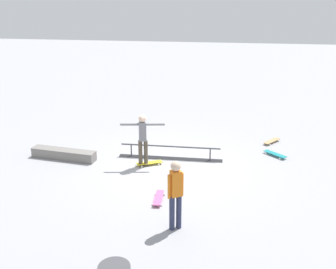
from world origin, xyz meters
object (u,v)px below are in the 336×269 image
bystander_orange_shirt (176,191)px  loose_skateboard_pink (159,198)px  grind_rail (170,153)px  loose_skateboard_teal (275,154)px  skateboard_main (149,163)px  skater_main (143,137)px  loose_skateboard_natural (272,141)px  skate_ledge (64,154)px

bystander_orange_shirt → loose_skateboard_pink: (0.59, -1.21, -0.87)m
grind_rail → loose_skateboard_teal: grind_rail is taller
skateboard_main → loose_skateboard_pink: bearing=81.3°
skater_main → skateboard_main: size_ratio=2.04×
skater_main → loose_skateboard_natural: bearing=23.1°
bystander_orange_shirt → skater_main: bearing=83.7°
skater_main → skate_ledge: bearing=167.0°
loose_skateboard_teal → bystander_orange_shirt: bearing=102.8°
skater_main → bystander_orange_shirt: bystander_orange_shirt is taller
skater_main → loose_skateboard_teal: bearing=9.5°
grind_rail → skater_main: 1.26m
grind_rail → skate_ledge: 3.41m
skate_ledge → loose_skateboard_teal: skate_ledge is taller
grind_rail → loose_skateboard_natural: grind_rail is taller
skateboard_main → loose_skateboard_teal: size_ratio=1.12×
skate_ledge → grind_rail: bearing=-171.7°
grind_rail → loose_skateboard_pink: bearing=91.2°
skater_main → bystander_orange_shirt: 3.54m
skate_ledge → skater_main: (-2.64, 0.19, 0.80)m
skateboard_main → loose_skateboard_natural: (-3.94, -2.48, 0.00)m
grind_rail → skater_main: skater_main is taller
loose_skateboard_pink → bystander_orange_shirt: bearing=24.2°
grind_rail → bystander_orange_shirt: size_ratio=2.00×
skate_ledge → loose_skateboard_pink: bearing=147.1°
skateboard_main → bystander_orange_shirt: (-1.23, 3.33, 0.87)m
skater_main → loose_skateboard_teal: skater_main is taller
skater_main → bystander_orange_shirt: (-1.40, 3.25, -0.01)m
grind_rail → skateboard_main: size_ratio=4.13×
bystander_orange_shirt → loose_skateboard_pink: size_ratio=2.07×
skate_ledge → bystander_orange_shirt: size_ratio=1.27×
grind_rail → skate_ledge: (3.37, 0.50, -0.04)m
loose_skateboard_pink → loose_skateboard_teal: size_ratio=1.12×
loose_skateboard_natural → loose_skateboard_teal: (0.02, 1.21, 0.00)m
bystander_orange_shirt → loose_skateboard_teal: size_ratio=2.32×
loose_skateboard_pink → loose_skateboard_natural: size_ratio=1.07×
skater_main → bystander_orange_shirt: bearing=-75.5°
bystander_orange_shirt → loose_skateboard_natural: bystander_orange_shirt is taller
grind_rail → skater_main: (0.74, 0.68, 0.76)m
grind_rail → bystander_orange_shirt: bystander_orange_shirt is taller
skateboard_main → loose_skateboard_teal: bearing=172.5°
skate_ledge → skateboard_main: 2.81m
skater_main → loose_skateboard_teal: 4.40m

